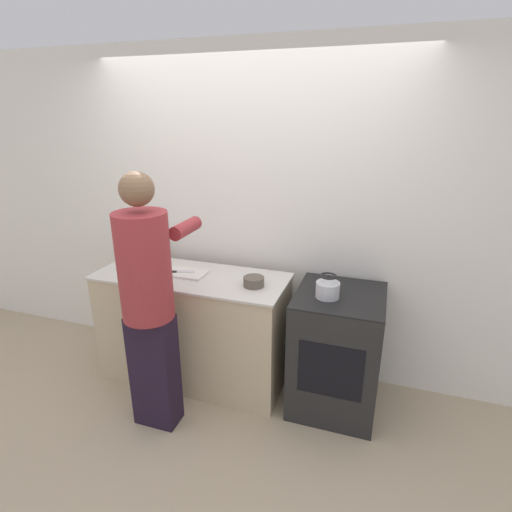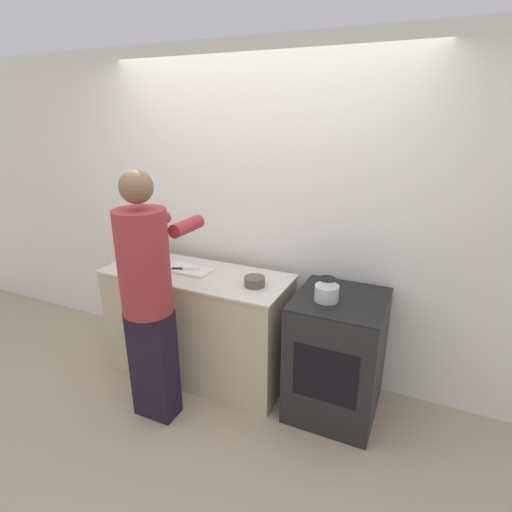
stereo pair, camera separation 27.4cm
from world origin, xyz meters
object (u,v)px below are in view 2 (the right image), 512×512
object	(u,v)px
cutting_board	(188,270)
bowl_prep	(255,282)
knife	(185,269)
oven	(336,355)
person	(148,293)
kettle	(327,291)
canister_jar	(157,247)

from	to	relation	value
cutting_board	bowl_prep	world-z (taller)	bowl_prep
knife	oven	bearing A→B (deg)	-18.96
oven	knife	size ratio (longest dim) A/B	4.08
person	kettle	distance (m)	1.19
cutting_board	kettle	distance (m)	1.13
person	cutting_board	bearing A→B (deg)	95.53
kettle	bowl_prep	xyz separation A→B (m)	(-0.53, 0.00, -0.03)
knife	kettle	xyz separation A→B (m)	(1.15, -0.04, 0.04)
knife	bowl_prep	xyz separation A→B (m)	(0.62, -0.03, 0.01)
knife	cutting_board	bearing A→B (deg)	13.26
oven	canister_jar	world-z (taller)	canister_jar
oven	bowl_prep	size ratio (longest dim) A/B	6.02
person	oven	bearing A→B (deg)	26.40
bowl_prep	canister_jar	bearing A→B (deg)	168.49
oven	knife	xyz separation A→B (m)	(-1.23, -0.04, 0.48)
kettle	canister_jar	world-z (taller)	canister_jar
cutting_board	bowl_prep	size ratio (longest dim) A/B	2.48
person	kettle	bearing A→B (deg)	24.89
kettle	bowl_prep	world-z (taller)	kettle
person	kettle	size ratio (longest dim) A/B	10.96
cutting_board	bowl_prep	bearing A→B (deg)	-4.19
knife	canister_jar	bearing A→B (deg)	135.42
cutting_board	knife	size ratio (longest dim) A/B	1.68
bowl_prep	canister_jar	size ratio (longest dim) A/B	0.81
cutting_board	oven	bearing A→B (deg)	1.27
knife	person	bearing A→B (deg)	-103.14
cutting_board	bowl_prep	xyz separation A→B (m)	(0.60, -0.04, 0.03)
oven	person	world-z (taller)	person
bowl_prep	oven	bearing A→B (deg)	6.60
oven	kettle	size ratio (longest dim) A/B	5.60
knife	canister_jar	size ratio (longest dim) A/B	1.20
person	kettle	xyz separation A→B (m)	(1.08, 0.50, 0.01)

